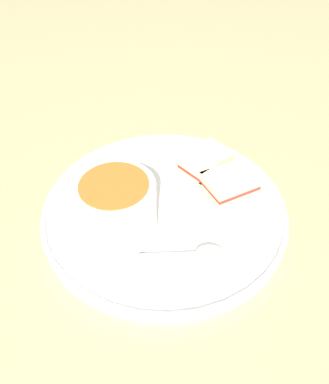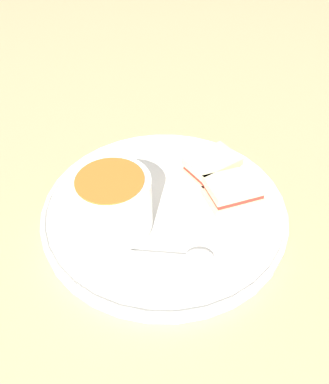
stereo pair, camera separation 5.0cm
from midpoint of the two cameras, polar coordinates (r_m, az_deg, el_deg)
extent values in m
plane|color=tan|center=(0.53, -2.71, -3.22)|extent=(2.40, 2.40, 0.00)
cylinder|color=white|center=(0.52, -2.74, -2.73)|extent=(0.34, 0.34, 0.01)
torus|color=white|center=(0.52, -2.77, -2.11)|extent=(0.34, 0.34, 0.01)
cylinder|color=white|center=(0.49, -9.89, -5.32)|extent=(0.05, 0.05, 0.01)
cylinder|color=white|center=(0.47, -10.39, -2.53)|extent=(0.10, 0.10, 0.07)
cylinder|color=orange|center=(0.44, -10.98, 0.75)|extent=(0.08, 0.08, 0.01)
cube|color=silver|center=(0.46, -2.97, -9.79)|extent=(0.05, 0.07, 0.00)
ellipsoid|color=silver|center=(0.46, 3.77, -9.32)|extent=(0.04, 0.04, 0.01)
cube|color=beige|center=(0.53, 7.29, 0.28)|extent=(0.09, 0.08, 0.01)
cube|color=#B72D23|center=(0.53, 7.39, 1.09)|extent=(0.08, 0.08, 0.01)
cube|color=beige|center=(0.52, 7.49, 1.93)|extent=(0.09, 0.08, 0.01)
cube|color=beige|center=(0.56, 3.63, 3.55)|extent=(0.09, 0.07, 0.01)
cube|color=#B72D23|center=(0.56, 3.68, 4.36)|extent=(0.08, 0.07, 0.01)
cube|color=beige|center=(0.55, 3.72, 5.18)|extent=(0.09, 0.07, 0.01)
camera|label=1|loc=(0.03, -92.87, -2.71)|focal=35.00mm
camera|label=2|loc=(0.03, 87.13, 2.71)|focal=35.00mm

